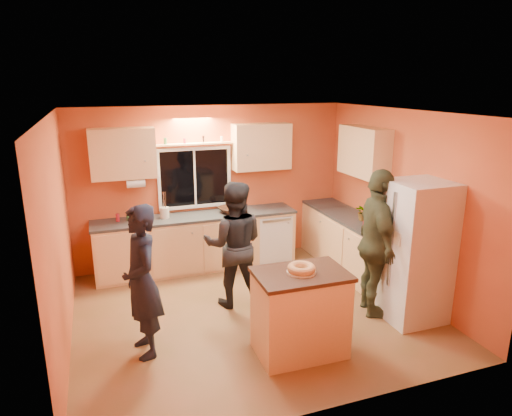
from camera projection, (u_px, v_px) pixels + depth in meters
name	position (u px, v px, depth m)	size (l,w,h in m)	color
ground	(252.00, 312.00, 6.07)	(4.50, 4.50, 0.00)	brown
room_shell	(250.00, 186.00, 6.05)	(4.54, 4.04, 2.61)	#D66437
back_counter	(219.00, 239.00, 7.50)	(4.23, 0.62, 0.90)	#E2B576
right_counter	(361.00, 250.00, 7.03)	(0.62, 1.84, 0.90)	#E2B576
refrigerator	(415.00, 252.00, 5.71)	(0.72, 0.70, 1.80)	silver
island	(300.00, 312.00, 5.05)	(1.02, 0.70, 0.97)	#E2B576
bundt_pastry	(301.00, 268.00, 4.91)	(0.31, 0.31, 0.09)	tan
person_left	(142.00, 282.00, 4.95)	(0.63, 0.41, 1.72)	black
person_center	(234.00, 244.00, 6.08)	(0.84, 0.65, 1.72)	black
person_right	(377.00, 244.00, 5.80)	(1.13, 0.47, 1.93)	#353D27
mixing_bowl	(231.00, 210.00, 7.40)	(0.40, 0.40, 0.10)	black
utensil_crock	(165.00, 213.00, 7.10)	(0.14, 0.14, 0.17)	beige
potted_plant	(364.00, 212.00, 6.96)	(0.25, 0.22, 0.28)	gray
red_box	(370.00, 224.00, 6.73)	(0.16, 0.12, 0.07)	#A91A27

